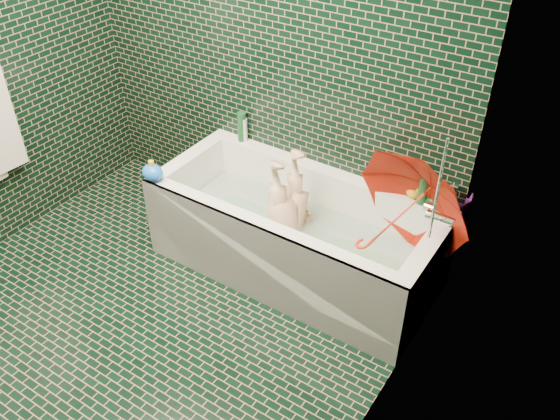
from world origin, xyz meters
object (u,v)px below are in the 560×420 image
Objects in this scene: child at (290,227)px; bath_toy at (152,172)px; umbrella at (400,216)px; bathtub at (294,242)px; rubber_duck at (414,193)px.

child is 0.87m from bath_toy.
bathtub is at bearing -153.10° from umbrella.
rubber_duck is at bearing 31.79° from bathtub.
rubber_duck is (0.61, 0.35, 0.28)m from child.
umbrella reaches higher than bath_toy.
rubber_duck reaches higher than bathtub.
umbrella is at bearing -82.90° from rubber_duck.
umbrella is 6.64× the size of rubber_duck.
rubber_duck is (-0.03, 0.28, -0.02)m from umbrella.
umbrella is at bearing 33.75° from bath_toy.
child is 5.82× the size of bath_toy.
child is at bearing 41.50° from bath_toy.
child is 9.24× the size of rubber_duck.
umbrella is (0.64, 0.07, 0.30)m from child.
child is (-0.04, 0.01, 0.10)m from bathtub.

